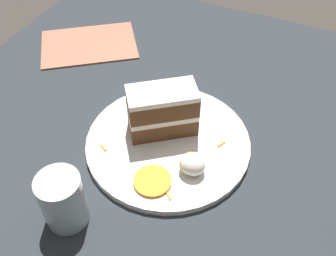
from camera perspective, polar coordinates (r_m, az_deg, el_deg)
The scene contains 9 objects.
ground_plane at distance 0.75m, azimuth -1.13°, elevation -4.56°, with size 6.00×6.00×0.00m, color #38332D.
dining_table at distance 0.74m, azimuth -1.14°, elevation -3.77°, with size 0.98×1.07×0.03m, color #282D33.
plate at distance 0.73m, azimuth -0.00°, elevation -2.14°, with size 0.30×0.30×0.01m, color white.
cake_slice at distance 0.71m, azimuth -0.81°, elevation 2.53°, with size 0.14×0.12×0.09m.
cream_dollop at distance 0.66m, azimuth 3.53°, elevation -5.26°, with size 0.05×0.04×0.04m, color white.
orange_garnish at distance 0.66m, azimuth -2.27°, elevation -7.71°, with size 0.06×0.06×0.01m, color orange.
carrot_shreds_scatter at distance 0.69m, azimuth 0.47°, elevation -4.58°, with size 0.20×0.16×0.00m.
drinking_glass at distance 0.63m, azimuth -14.88°, elevation -10.42°, with size 0.07×0.07×0.10m.
menu_card at distance 0.99m, azimuth -11.41°, elevation 11.79°, with size 0.16×0.22×0.00m, color #B2664C.
Camera 1 is at (-0.21, 0.42, 0.59)m, focal length 42.00 mm.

